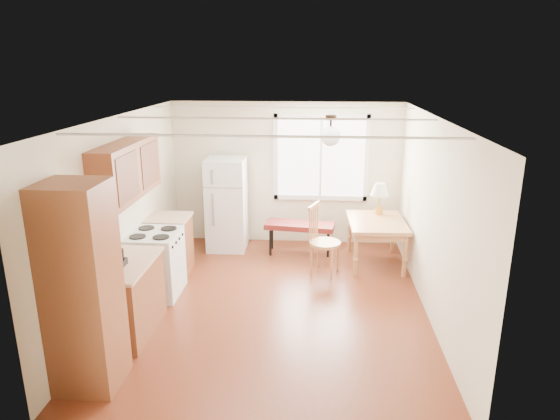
# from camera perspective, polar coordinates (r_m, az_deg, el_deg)

# --- Properties ---
(room_shell) EXTENTS (4.60, 5.60, 2.62)m
(room_shell) POSITION_cam_1_polar(r_m,az_deg,el_deg) (6.40, -0.67, -0.65)
(room_shell) COLOR #4E1D10
(room_shell) RESTS_ON ground
(kitchen_run) EXTENTS (0.65, 3.40, 2.20)m
(kitchen_run) POSITION_cam_1_polar(r_m,az_deg,el_deg) (6.33, -16.90, -5.52)
(kitchen_run) COLOR brown
(kitchen_run) RESTS_ON ground
(window_unit) EXTENTS (1.64, 0.05, 1.51)m
(window_unit) POSITION_cam_1_polar(r_m,az_deg,el_deg) (8.71, 4.70, 5.98)
(window_unit) COLOR white
(window_unit) RESTS_ON room_shell
(pendant_light) EXTENTS (0.26, 0.26, 0.40)m
(pendant_light) POSITION_cam_1_polar(r_m,az_deg,el_deg) (6.55, 5.79, 8.52)
(pendant_light) COLOR black
(pendant_light) RESTS_ON room_shell
(refrigerator) EXTENTS (0.67, 0.69, 1.59)m
(refrigerator) POSITION_cam_1_polar(r_m,az_deg,el_deg) (8.61, -6.11, 0.66)
(refrigerator) COLOR white
(refrigerator) RESTS_ON ground
(bench) EXTENTS (1.20, 0.56, 0.53)m
(bench) POSITION_cam_1_polar(r_m,az_deg,el_deg) (8.44, 2.26, -1.90)
(bench) COLOR #5B1715
(bench) RESTS_ON ground
(dining_table) EXTENTS (0.92, 1.20, 0.73)m
(dining_table) POSITION_cam_1_polar(r_m,az_deg,el_deg) (8.08, 10.97, -1.89)
(dining_table) COLOR #AA6F41
(dining_table) RESTS_ON ground
(chair) EXTENTS (0.52, 0.52, 1.08)m
(chair) POSITION_cam_1_polar(r_m,az_deg,el_deg) (7.64, 4.49, -2.75)
(chair) COLOR #AA6F41
(chair) RESTS_ON ground
(table_lamp) EXTENTS (0.30, 0.30, 0.52)m
(table_lamp) POSITION_cam_1_polar(r_m,az_deg,el_deg) (8.30, 11.33, 2.05)
(table_lamp) COLOR #B8903B
(table_lamp) RESTS_ON dining_table
(coffee_maker) EXTENTS (0.17, 0.23, 0.34)m
(coffee_maker) POSITION_cam_1_polar(r_m,az_deg,el_deg) (5.98, -18.24, -5.10)
(coffee_maker) COLOR black
(coffee_maker) RESTS_ON kitchen_run
(kettle) EXTENTS (0.13, 0.13, 0.25)m
(kettle) POSITION_cam_1_polar(r_m,az_deg,el_deg) (6.18, -18.28, -4.62)
(kettle) COLOR red
(kettle) RESTS_ON kitchen_run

